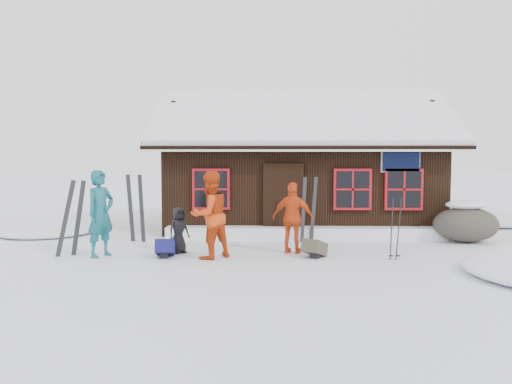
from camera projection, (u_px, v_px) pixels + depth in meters
ground at (247, 255)px, 11.43m from camera, size 120.00×120.00×0.00m
mountain_hut at (300, 177)px, 16.25m from camera, size 8.90×6.09×4.42m
snow_drift at (305, 233)px, 13.62m from camera, size 7.60×0.60×0.35m
snow_mounds at (312, 241)px, 13.24m from camera, size 20.60×13.20×0.48m
skier_teal at (101, 213)px, 11.15m from camera, size 0.76×0.85×1.95m
skier_orange_left at (210, 215)px, 10.95m from camera, size 1.18×1.17×1.93m
skier_orange_right at (293, 218)px, 11.54m from camera, size 1.04×0.66×1.66m
skier_crouched at (179, 230)px, 11.58m from camera, size 0.62×0.61×1.07m
boulder at (466, 223)px, 13.09m from camera, size 1.69×1.26×0.99m
ski_pair_left at (72, 219)px, 11.23m from camera, size 0.74×0.20×1.77m
ski_pair_mid at (136, 209)px, 13.16m from camera, size 0.51×0.11×1.83m
ski_pair_right at (308, 210)px, 13.16m from camera, size 0.47×0.20×1.76m
ski_poles at (395, 229)px, 10.85m from camera, size 0.25×0.12×1.40m
backpack_blue at (165, 251)px, 11.13m from camera, size 0.47×0.59×0.30m
backpack_olive at (314, 251)px, 11.12m from camera, size 0.62×0.67×0.29m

